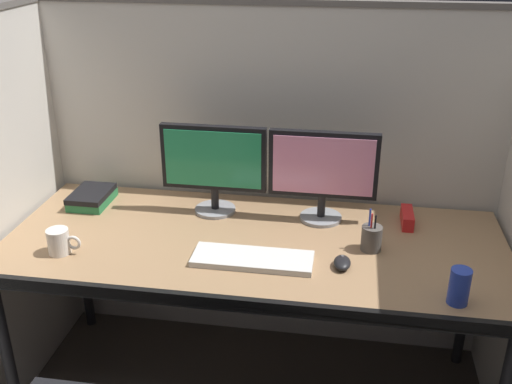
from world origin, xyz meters
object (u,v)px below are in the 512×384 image
Objects in this scene: monitor_left at (214,163)px; coffee_mug at (59,242)px; desk at (253,253)px; computer_mouse at (342,263)px; keyboard_main at (253,259)px; book_stack at (92,197)px; pen_cup at (371,238)px; red_stapler at (407,218)px; soda_can at (459,286)px; monitor_right at (323,170)px.

coffee_mug is at bearing -138.29° from monitor_left.
desk is 15.08× the size of coffee_mug.
coffee_mug is (-1.02, -0.06, 0.03)m from computer_mouse.
computer_mouse is (0.32, 0.01, 0.01)m from keyboard_main.
book_stack is (-0.76, 0.37, 0.02)m from keyboard_main.
book_stack is at bearing 97.91° from coffee_mug.
desk is at bearing -178.49° from pen_cup.
pen_cup reaches higher than desk.
pen_cup is (0.64, -0.22, -0.17)m from monitor_left.
book_stack is 1.32× the size of pen_cup.
book_stack reaches higher than computer_mouse.
soda_can is at bearing -77.30° from red_stapler.
monitor_left is 1.00× the size of keyboard_main.
keyboard_main is 0.70m from soda_can.
coffee_mug is 1.14m from pen_cup.
pen_cup is at bearing -10.29° from book_stack.
desk is 0.78m from book_stack.
monitor_right reaches higher than desk.
desk is 4.42× the size of monitor_right.
red_stapler is at bearing 22.63° from desk.
red_stapler is (0.25, 0.37, 0.01)m from computer_mouse.
coffee_mug reaches higher than desk.
keyboard_main is 3.41× the size of coffee_mug.
monitor_left is 3.41× the size of coffee_mug.
keyboard_main is 0.84m from book_stack.
monitor_right is 1.00× the size of keyboard_main.
keyboard_main is 0.32m from computer_mouse.
soda_can is at bearing -48.33° from monitor_right.
red_stapler reaches higher than keyboard_main.
monitor_right is at bearing 131.67° from soda_can.
monitor_right is 2.64× the size of pen_cup.
pen_cup is (0.44, 0.01, 0.10)m from desk.
computer_mouse is at bearing 2.49° from keyboard_main.
monitor_right is at bearing 59.56° from keyboard_main.
desk is 12.67× the size of red_stapler.
red_stapler is 1.23× the size of soda_can.
monitor_right is 0.48m from keyboard_main.
monitor_left is at bearing 41.71° from coffee_mug.
coffee_mug is at bearing -82.09° from book_stack.
red_stapler is 0.54m from soda_can.
soda_can is at bearing -22.25° from desk.
computer_mouse is 0.18m from pen_cup.
monitor_left reaches higher than computer_mouse.
monitor_left is at bearing 160.65° from pen_cup.
book_stack is at bearing -178.88° from monitor_left.
computer_mouse is (0.10, -0.36, -0.20)m from monitor_right.
monitor_left is 0.67m from coffee_mug.
computer_mouse is at bearing -34.09° from monitor_left.
red_stapler is at bearing 1.83° from monitor_right.
book_stack is at bearing -179.59° from monitor_right.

